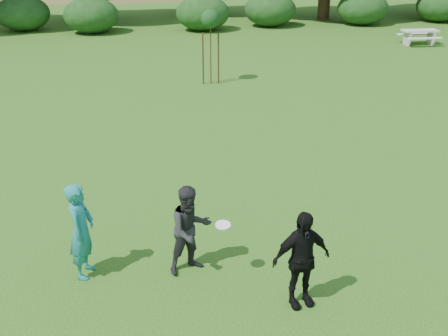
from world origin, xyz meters
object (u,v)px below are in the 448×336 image
object	(u,v)px
player_black	(301,259)
picnic_table	(420,35)
player_grey	(190,230)
sapling	(210,21)
player_teal	(81,231)

from	to	relation	value
player_black	picnic_table	bearing A→B (deg)	48.35
player_grey	sapling	bearing A→B (deg)	59.37
player_teal	player_grey	distance (m)	1.92
player_black	sapling	size ratio (longest dim) A/B	0.61
player_black	player_teal	bearing A→B (deg)	148.03
player_grey	sapling	xyz separation A→B (m)	(1.88, 12.68, 1.57)
player_teal	picnic_table	world-z (taller)	player_teal
player_black	picnic_table	world-z (taller)	player_black
player_teal	player_grey	world-z (taller)	player_teal
player_black	sapling	bearing A→B (deg)	78.06
sapling	picnic_table	xyz separation A→B (m)	(11.47, 5.90, -1.90)
player_grey	sapling	size ratio (longest dim) A/B	0.59
player_teal	player_grey	xyz separation A→B (m)	(1.92, -0.13, -0.06)
player_grey	picnic_table	size ratio (longest dim) A/B	0.94
player_teal	sapling	bearing A→B (deg)	-4.69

